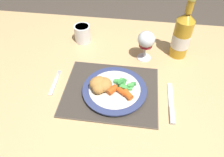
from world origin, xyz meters
name	(u,v)px	position (x,y,z in m)	size (l,w,h in m)	color
dining_table	(118,90)	(0.00, 0.00, 0.66)	(1.58, 0.90, 0.74)	tan
placemat	(111,91)	(-0.02, -0.08, 0.74)	(0.35, 0.29, 0.01)	brown
dinner_plate	(115,90)	(-0.01, -0.09, 0.76)	(0.24, 0.24, 0.02)	silver
breaded_croquettes	(100,85)	(-0.06, -0.09, 0.79)	(0.10, 0.09, 0.05)	#B77F3D
green_beans_pile	(124,84)	(0.03, -0.07, 0.77)	(0.09, 0.07, 0.02)	#338438
glazed_carrots	(120,92)	(0.02, -0.11, 0.78)	(0.10, 0.06, 0.02)	#CC5119
fork	(55,84)	(-0.24, -0.07, 0.74)	(0.02, 0.13, 0.01)	silver
table_knife	(171,106)	(0.20, -0.12, 0.74)	(0.02, 0.19, 0.01)	silver
wine_glass	(146,41)	(0.10, 0.14, 0.83)	(0.07, 0.07, 0.13)	silver
bottle	(182,35)	(0.24, 0.18, 0.84)	(0.08, 0.08, 0.27)	gold
drinking_cup	(83,33)	(-0.20, 0.23, 0.78)	(0.08, 0.08, 0.08)	white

